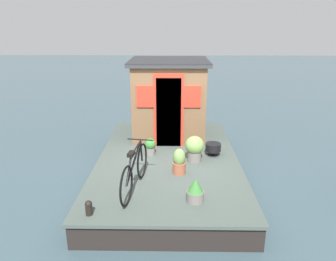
# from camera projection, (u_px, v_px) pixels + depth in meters

# --- Properties ---
(ground_plane) EXTENTS (60.00, 60.00, 0.00)m
(ground_plane) POSITION_uv_depth(u_px,v_px,m) (168.00, 176.00, 7.64)
(ground_plane) COLOR #384C54
(houseboat_deck) EXTENTS (5.39, 3.15, 0.50)m
(houseboat_deck) POSITION_uv_depth(u_px,v_px,m) (168.00, 167.00, 7.56)
(houseboat_deck) COLOR #424C47
(houseboat_deck) RESTS_ON ground_plane
(houseboat_cabin) EXTENTS (1.97, 2.02, 2.02)m
(houseboat_cabin) POSITION_uv_depth(u_px,v_px,m) (169.00, 98.00, 8.67)
(houseboat_cabin) COLOR brown
(houseboat_cabin) RESTS_ON houseboat_deck
(bicycle) EXTENTS (1.74, 0.50, 0.83)m
(bicycle) POSITION_uv_depth(u_px,v_px,m) (135.00, 170.00, 5.90)
(bicycle) COLOR black
(bicycle) RESTS_ON houseboat_deck
(potted_plant_geranium) EXTENTS (0.27, 0.27, 0.53)m
(potted_plant_geranium) POSITION_uv_depth(u_px,v_px,m) (179.00, 162.00, 6.59)
(potted_plant_geranium) COLOR #935138
(potted_plant_geranium) RESTS_ON houseboat_deck
(potted_plant_sage) EXTENTS (0.26, 0.26, 0.39)m
(potted_plant_sage) POSITION_uv_depth(u_px,v_px,m) (150.00, 146.00, 7.55)
(potted_plant_sage) COLOR slate
(potted_plant_sage) RESTS_ON houseboat_deck
(potted_plant_basil) EXTENTS (0.42, 0.42, 0.57)m
(potted_plant_basil) POSITION_uv_depth(u_px,v_px,m) (195.00, 148.00, 7.18)
(potted_plant_basil) COLOR slate
(potted_plant_basil) RESTS_ON houseboat_deck
(potted_plant_fern) EXTENTS (0.30, 0.30, 0.43)m
(potted_plant_fern) POSITION_uv_depth(u_px,v_px,m) (195.00, 191.00, 5.56)
(potted_plant_fern) COLOR slate
(potted_plant_fern) RESTS_ON houseboat_deck
(charcoal_grill) EXTENTS (0.36, 0.36, 0.29)m
(charcoal_grill) POSITION_uv_depth(u_px,v_px,m) (213.00, 148.00, 7.52)
(charcoal_grill) COLOR black
(charcoal_grill) RESTS_ON houseboat_deck
(mooring_bollard) EXTENTS (0.12, 0.12, 0.25)m
(mooring_bollard) POSITION_uv_depth(u_px,v_px,m) (89.00, 207.00, 5.19)
(mooring_bollard) COLOR black
(mooring_bollard) RESTS_ON houseboat_deck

